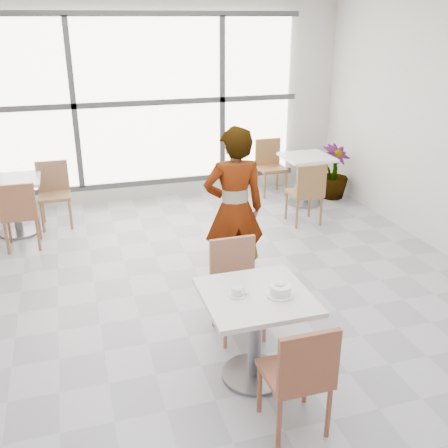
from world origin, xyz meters
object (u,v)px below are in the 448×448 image
object	(u,v)px
bg_chair_left_near	(19,211)
bg_chair_left_far	(54,189)
bg_table_right	(306,173)
chair_far	(236,280)
coffee_cup	(237,292)
oatmeal_bowl	(280,290)
plant_right	(334,172)
person	(234,210)
bg_chair_right_far	(270,163)
bg_chair_right_near	(307,190)
main_table	(255,320)
bg_table_left	(15,198)
chair_near	(300,373)

from	to	relation	value
bg_chair_left_near	bg_chair_left_far	world-z (taller)	same
bg_table_right	chair_far	bearing A→B (deg)	-125.20
coffee_cup	bg_chair_left_near	world-z (taller)	bg_chair_left_near
oatmeal_bowl	bg_chair_left_near	xyz separation A→B (m)	(-2.05, 3.19, -0.29)
coffee_cup	plant_right	xyz separation A→B (m)	(2.84, 3.77, -0.36)
chair_far	person	distance (m)	0.91
bg_chair_left_far	bg_chair_right_far	distance (m)	3.34
person	bg_chair_right_near	xyz separation A→B (m)	(1.49, 1.36, -0.36)
main_table	bg_table_right	size ratio (longest dim) A/B	1.07
oatmeal_bowl	plant_right	world-z (taller)	oatmeal_bowl
bg_chair_right_far	bg_chair_left_near	bearing A→B (deg)	-162.23
plant_right	main_table	bearing A→B (deg)	-125.44
oatmeal_bowl	coffee_cup	bearing A→B (deg)	164.08
bg_chair_left_near	bg_chair_left_far	xyz separation A→B (m)	(0.40, 0.76, 0.00)
bg_table_left	bg_chair_right_far	xyz separation A→B (m)	(3.81, 0.62, 0.01)
oatmeal_bowl	bg_chair_right_near	size ratio (longest dim) A/B	0.24
bg_chair_left_near	bg_chair_right_near	size ratio (longest dim) A/B	1.00
main_table	plant_right	size ratio (longest dim) A/B	0.96
person	bg_chair_right_far	bearing A→B (deg)	-113.67
bg_table_right	bg_chair_left_near	distance (m)	4.08
bg_chair_left_near	bg_chair_right_far	distance (m)	3.90
bg_chair_left_near	bg_chair_right_near	bearing A→B (deg)	175.89
bg_chair_right_near	person	bearing A→B (deg)	42.47
oatmeal_bowl	chair_far	bearing A→B (deg)	97.23
bg_chair_right_far	main_table	bearing A→B (deg)	-112.97
chair_far	oatmeal_bowl	world-z (taller)	chair_far
bg_table_left	plant_right	distance (m)	4.68
chair_far	coffee_cup	bearing A→B (deg)	-107.54
bg_table_left	bg_chair_right_near	bearing A→B (deg)	-12.47
coffee_cup	plant_right	size ratio (longest dim) A/B	0.19
bg_table_left	plant_right	bearing A→B (deg)	1.20
main_table	coffee_cup	distance (m)	0.30
main_table	bg_chair_right_near	world-z (taller)	bg_chair_right_near
bg_chair_right_near	plant_right	world-z (taller)	bg_chair_right_near
person	bg_chair_left_near	xyz separation A→B (m)	(-2.20, 1.62, -0.36)
person	bg_chair_right_far	xyz separation A→B (m)	(1.52, 2.81, -0.36)
chair_far	bg_table_left	size ratio (longest dim) A/B	1.16
chair_far	bg_chair_left_near	size ratio (longest dim) A/B	1.00
bg_table_right	plant_right	xyz separation A→B (m)	(0.54, 0.14, -0.07)
bg_table_left	bg_table_right	world-z (taller)	same
main_table	bg_table_right	xyz separation A→B (m)	(2.16, 3.66, -0.04)
bg_table_right	chair_near	bearing A→B (deg)	-115.80
person	plant_right	world-z (taller)	person
chair_far	coffee_cup	world-z (taller)	chair_far
bg_chair_right_far	oatmeal_bowl	bearing A→B (deg)	-110.78
person	plant_right	size ratio (longest dim) A/B	2.05
main_table	chair_far	xyz separation A→B (m)	(0.07, 0.69, -0.02)
person	bg_table_left	size ratio (longest dim) A/B	2.29
bg_chair_left_far	bg_table_left	bearing A→B (deg)	-158.61
chair_near	chair_far	size ratio (longest dim) A/B	1.00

